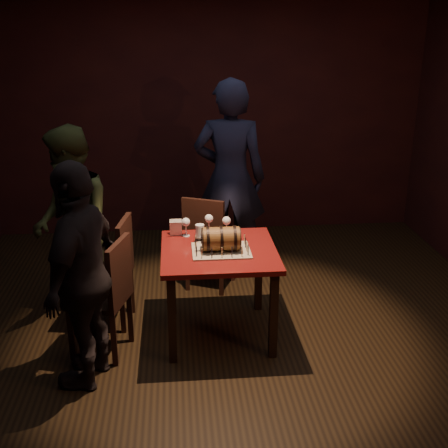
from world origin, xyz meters
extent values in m
plane|color=black|center=(0.00, 0.00, 0.00)|extent=(5.00, 5.00, 0.00)
cube|color=black|center=(0.00, 2.50, 1.40)|extent=(5.00, 0.04, 2.80)
cube|color=black|center=(0.00, -2.50, 1.40)|extent=(5.00, 0.04, 2.80)
cube|color=#530D0E|center=(-0.08, 0.03, 0.73)|extent=(0.90, 0.90, 0.04)
cube|color=black|center=(-0.46, -0.35, 0.35)|extent=(0.06, 0.06, 0.71)
cube|color=black|center=(0.30, -0.35, 0.35)|extent=(0.06, 0.06, 0.71)
cube|color=black|center=(-0.46, 0.41, 0.35)|extent=(0.06, 0.06, 0.71)
cube|color=black|center=(0.30, 0.41, 0.35)|extent=(0.06, 0.06, 0.71)
cube|color=#9F9480|center=(-0.06, -0.02, 0.76)|extent=(0.45, 0.35, 0.01)
cylinder|color=brown|center=(-0.06, -0.02, 0.85)|extent=(0.28, 0.19, 0.19)
cylinder|color=black|center=(-0.17, -0.02, 0.85)|extent=(0.02, 0.20, 0.20)
cylinder|color=black|center=(-0.06, -0.02, 0.85)|extent=(0.02, 0.20, 0.20)
cylinder|color=black|center=(0.04, -0.02, 0.85)|extent=(0.02, 0.20, 0.20)
cylinder|color=black|center=(-0.21, -0.02, 0.85)|extent=(0.01, 0.18, 0.18)
cylinder|color=black|center=(0.08, -0.02, 0.85)|extent=(0.01, 0.18, 0.18)
cylinder|color=black|center=(-0.23, -0.02, 0.85)|extent=(0.04, 0.02, 0.02)
sphere|color=black|center=(-0.25, -0.02, 0.85)|extent=(0.03, 0.03, 0.03)
cylinder|color=#EBD38C|center=(-0.22, -0.17, 0.80)|extent=(0.01, 0.01, 0.08)
cylinder|color=black|center=(-0.22, -0.17, 0.85)|extent=(0.00, 0.00, 0.01)
cylinder|color=black|center=(-0.14, -0.17, 0.80)|extent=(0.01, 0.01, 0.08)
cylinder|color=black|center=(-0.14, -0.17, 0.85)|extent=(0.00, 0.00, 0.01)
cylinder|color=#EBD38C|center=(-0.07, -0.17, 0.80)|extent=(0.01, 0.01, 0.08)
cylinder|color=black|center=(-0.07, -0.17, 0.85)|extent=(0.00, 0.00, 0.01)
cylinder|color=black|center=(0.01, -0.17, 0.80)|extent=(0.01, 0.01, 0.08)
cylinder|color=black|center=(0.01, -0.17, 0.85)|extent=(0.00, 0.00, 0.01)
cylinder|color=#EBD38C|center=(0.08, -0.17, 0.80)|extent=(0.01, 0.01, 0.08)
cylinder|color=black|center=(0.08, -0.17, 0.85)|extent=(0.00, 0.00, 0.01)
cylinder|color=black|center=(0.13, -0.14, 0.80)|extent=(0.01, 0.01, 0.08)
cylinder|color=black|center=(0.13, -0.14, 0.85)|extent=(0.00, 0.00, 0.01)
cylinder|color=#EBD38C|center=(0.13, -0.06, 0.80)|extent=(0.01, 0.01, 0.08)
cylinder|color=black|center=(0.13, -0.06, 0.85)|extent=(0.00, 0.00, 0.01)
cylinder|color=black|center=(0.13, 0.01, 0.80)|extent=(0.01, 0.01, 0.08)
cylinder|color=black|center=(0.13, 0.01, 0.85)|extent=(0.00, 0.00, 0.01)
cylinder|color=#EBD38C|center=(0.13, 0.09, 0.80)|extent=(0.01, 0.01, 0.08)
cylinder|color=black|center=(0.13, 0.09, 0.85)|extent=(0.00, 0.00, 0.01)
cylinder|color=black|center=(0.10, 0.12, 0.80)|extent=(0.01, 0.01, 0.08)
cylinder|color=black|center=(0.10, 0.12, 0.85)|extent=(0.00, 0.00, 0.01)
cylinder|color=#EBD38C|center=(0.02, 0.12, 0.80)|extent=(0.01, 0.01, 0.08)
cylinder|color=black|center=(0.02, 0.12, 0.85)|extent=(0.00, 0.00, 0.01)
cylinder|color=black|center=(-0.06, 0.12, 0.80)|extent=(0.01, 0.01, 0.08)
cylinder|color=black|center=(-0.06, 0.12, 0.85)|extent=(0.00, 0.00, 0.01)
cylinder|color=#EBD38C|center=(-0.13, 0.12, 0.80)|extent=(0.01, 0.01, 0.08)
cylinder|color=black|center=(-0.13, 0.12, 0.85)|extent=(0.00, 0.00, 0.01)
cylinder|color=black|center=(-0.21, 0.12, 0.80)|extent=(0.01, 0.01, 0.08)
cylinder|color=black|center=(-0.21, 0.12, 0.85)|extent=(0.00, 0.00, 0.01)
cylinder|color=#EBD38C|center=(-0.26, 0.10, 0.80)|extent=(0.01, 0.01, 0.08)
cylinder|color=black|center=(-0.26, 0.10, 0.85)|extent=(0.00, 0.00, 0.01)
cylinder|color=black|center=(-0.26, 0.02, 0.80)|extent=(0.01, 0.01, 0.08)
cylinder|color=black|center=(-0.26, 0.02, 0.85)|extent=(0.00, 0.00, 0.01)
cylinder|color=#EBD38C|center=(-0.26, -0.05, 0.80)|extent=(0.01, 0.01, 0.08)
cylinder|color=black|center=(-0.26, -0.05, 0.85)|extent=(0.00, 0.00, 0.01)
cylinder|color=black|center=(-0.26, -0.13, 0.80)|extent=(0.01, 0.01, 0.08)
cylinder|color=black|center=(-0.26, -0.13, 0.85)|extent=(0.00, 0.00, 0.01)
cylinder|color=silver|center=(-0.32, 0.33, 0.75)|extent=(0.06, 0.06, 0.01)
cylinder|color=silver|center=(-0.32, 0.33, 0.80)|extent=(0.01, 0.01, 0.09)
sphere|color=silver|center=(-0.32, 0.33, 0.88)|extent=(0.07, 0.07, 0.07)
sphere|color=#591114|center=(-0.32, 0.33, 0.87)|extent=(0.05, 0.05, 0.05)
cylinder|color=silver|center=(-0.13, 0.40, 0.75)|extent=(0.06, 0.06, 0.01)
cylinder|color=silver|center=(-0.13, 0.40, 0.80)|extent=(0.01, 0.01, 0.09)
sphere|color=silver|center=(-0.13, 0.40, 0.88)|extent=(0.07, 0.07, 0.07)
cylinder|color=silver|center=(0.01, 0.33, 0.75)|extent=(0.06, 0.06, 0.01)
cylinder|color=silver|center=(0.01, 0.33, 0.80)|extent=(0.01, 0.01, 0.09)
sphere|color=silver|center=(0.01, 0.33, 0.88)|extent=(0.07, 0.07, 0.07)
sphere|color=#BF594C|center=(0.01, 0.33, 0.87)|extent=(0.05, 0.05, 0.05)
cylinder|color=silver|center=(-0.22, 0.19, 0.82)|extent=(0.07, 0.07, 0.15)
cylinder|color=#9E5414|center=(-0.22, 0.19, 0.81)|extent=(0.06, 0.06, 0.11)
cylinder|color=white|center=(-0.22, 0.19, 0.87)|extent=(0.06, 0.06, 0.02)
cube|color=black|center=(-0.09, 0.92, 0.45)|extent=(0.53, 0.53, 0.04)
cube|color=black|center=(0.14, 1.01, 0.21)|extent=(0.04, 0.04, 0.43)
cube|color=black|center=(-0.17, 1.15, 0.21)|extent=(0.04, 0.04, 0.43)
cube|color=black|center=(0.00, 0.70, 0.21)|extent=(0.04, 0.04, 0.43)
cube|color=black|center=(-0.31, 0.84, 0.21)|extent=(0.04, 0.04, 0.43)
cube|color=black|center=(-0.16, 0.76, 0.70)|extent=(0.38, 0.20, 0.46)
cube|color=black|center=(-1.01, 0.30, 0.45)|extent=(0.46, 0.46, 0.04)
cube|color=black|center=(-1.15, 0.49, 0.21)|extent=(0.04, 0.04, 0.43)
cube|color=black|center=(-1.20, 0.16, 0.21)|extent=(0.04, 0.04, 0.43)
cube|color=black|center=(-0.81, 0.44, 0.21)|extent=(0.04, 0.04, 0.43)
cube|color=black|center=(-0.86, 0.11, 0.21)|extent=(0.04, 0.04, 0.43)
cube|color=black|center=(-0.83, 0.27, 0.70)|extent=(0.10, 0.40, 0.46)
cube|color=black|center=(-1.00, -0.15, 0.45)|extent=(0.50, 0.50, 0.04)
cube|color=black|center=(-1.12, 0.06, 0.21)|extent=(0.04, 0.04, 0.43)
cube|color=black|center=(-1.22, -0.27, 0.21)|extent=(0.04, 0.04, 0.43)
cube|color=black|center=(-0.79, -0.04, 0.21)|extent=(0.04, 0.04, 0.43)
cube|color=black|center=(-0.89, -0.36, 0.21)|extent=(0.04, 0.04, 0.43)
cube|color=black|center=(-0.83, -0.20, 0.70)|extent=(0.15, 0.39, 0.46)
imported|color=#191B32|center=(0.14, 1.29, 0.97)|extent=(0.78, 0.58, 1.94)
imported|color=#384221|center=(-1.28, 0.52, 0.82)|extent=(0.85, 0.96, 1.65)
imported|color=black|center=(-1.05, -0.50, 0.81)|extent=(0.65, 1.02, 1.62)
camera|label=1|loc=(-0.40, -4.02, 2.45)|focal=45.00mm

